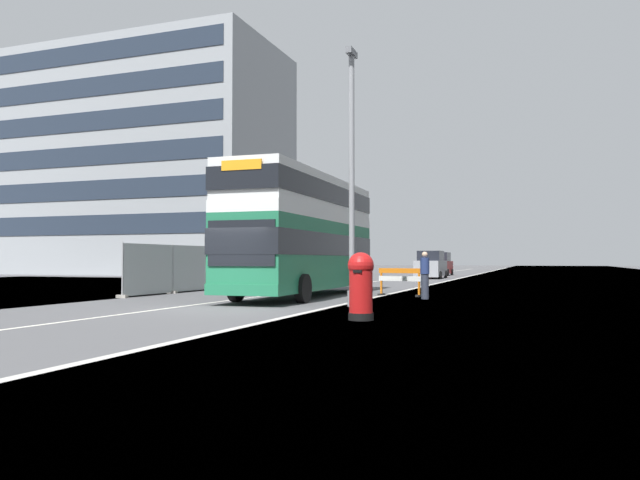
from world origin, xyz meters
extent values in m
cube|color=#4C4C4F|center=(0.00, 0.00, -0.05)|extent=(140.00, 280.00, 0.10)
cube|color=#B2AFA8|center=(3.03, 0.00, 0.00)|extent=(0.24, 196.00, 0.01)
cube|color=silver|center=(-1.47, 0.00, 0.00)|extent=(0.16, 168.00, 0.01)
cube|color=#1E6B47|center=(0.23, 6.64, 1.67)|extent=(2.80, 11.53, 2.65)
cube|color=silver|center=(0.23, 6.64, 3.20)|extent=(2.80, 11.53, 0.40)
cube|color=silver|center=(0.23, 6.64, 4.09)|extent=(2.77, 11.42, 1.39)
cube|color=black|center=(0.23, 6.64, 2.07)|extent=(2.82, 11.65, 0.85)
cube|color=black|center=(0.23, 6.64, 4.09)|extent=(2.81, 11.59, 0.76)
cube|color=black|center=(0.37, 0.89, 2.01)|extent=(2.32, 0.12, 1.46)
cube|color=orange|center=(0.37, 0.89, 4.48)|extent=(1.39, 0.09, 0.32)
cube|color=#1E6B47|center=(0.23, 6.64, 0.53)|extent=(2.82, 11.65, 0.36)
cylinder|color=black|center=(-0.95, 3.06, 0.50)|extent=(0.32, 1.01, 1.00)
cylinder|color=black|center=(1.58, 3.12, 0.50)|extent=(0.32, 1.01, 1.00)
cylinder|color=black|center=(-1.11, 9.77, 0.50)|extent=(0.32, 1.01, 1.00)
cylinder|color=black|center=(1.42, 9.83, 0.50)|extent=(0.32, 1.01, 1.00)
cylinder|color=gray|center=(3.58, 2.28, 4.00)|extent=(0.18, 0.18, 8.00)
cube|color=slate|center=(3.58, 2.28, 8.12)|extent=(0.20, 0.70, 0.20)
cylinder|color=gray|center=(3.58, 2.28, 0.25)|extent=(0.29, 0.29, 0.50)
cylinder|color=black|center=(5.06, -1.81, 0.09)|extent=(0.62, 0.62, 0.18)
cylinder|color=#B71414|center=(5.06, -1.81, 0.76)|extent=(0.58, 0.58, 1.16)
sphere|color=#B71414|center=(5.06, -1.81, 1.34)|extent=(0.65, 0.65, 0.65)
cube|color=black|center=(5.06, -2.10, 1.20)|extent=(0.22, 0.03, 0.07)
cube|color=orange|center=(3.78, 8.26, 1.03)|extent=(1.85, 0.52, 0.20)
cube|color=white|center=(3.78, 8.26, 0.71)|extent=(1.85, 0.52, 0.20)
cube|color=orange|center=(2.95, 8.46, 0.52)|extent=(0.08, 0.08, 1.03)
cube|color=black|center=(2.95, 8.46, 0.04)|extent=(0.24, 0.46, 0.08)
cube|color=orange|center=(4.60, 8.06, 0.52)|extent=(0.08, 0.08, 1.03)
cube|color=black|center=(4.60, 8.06, 0.04)|extent=(0.24, 0.46, 0.08)
cube|color=#A8AAAD|center=(-6.02, 5.01, 1.09)|extent=(0.04, 3.26, 2.08)
cube|color=#A8AAAD|center=(-6.02, 8.41, 1.09)|extent=(0.04, 3.26, 2.08)
cube|color=#A8AAAD|center=(-6.02, 11.81, 1.09)|extent=(0.04, 3.26, 2.08)
cube|color=#A8AAAD|center=(-6.02, 15.21, 1.09)|extent=(0.04, 3.26, 2.08)
cube|color=#A8AAAD|center=(-6.02, 18.61, 1.09)|extent=(0.04, 3.26, 2.08)
cylinder|color=#939699|center=(-6.02, 3.31, 1.09)|extent=(0.06, 0.06, 2.18)
cube|color=gray|center=(-6.02, 3.31, 0.06)|extent=(0.44, 0.20, 0.12)
cylinder|color=#939699|center=(-6.02, 6.71, 1.09)|extent=(0.06, 0.06, 2.18)
cube|color=gray|center=(-6.02, 6.71, 0.06)|extent=(0.44, 0.20, 0.12)
cylinder|color=#939699|center=(-6.02, 10.11, 1.09)|extent=(0.06, 0.06, 2.18)
cube|color=gray|center=(-6.02, 10.11, 0.06)|extent=(0.44, 0.20, 0.12)
cylinder|color=#939699|center=(-6.02, 13.51, 1.09)|extent=(0.06, 0.06, 2.18)
cube|color=gray|center=(-6.02, 13.51, 0.06)|extent=(0.44, 0.20, 0.12)
cylinder|color=#939699|center=(-6.02, 16.91, 1.09)|extent=(0.06, 0.06, 2.18)
cube|color=gray|center=(-6.02, 16.91, 0.06)|extent=(0.44, 0.20, 0.12)
cylinder|color=#939699|center=(-6.02, 20.31, 1.09)|extent=(0.06, 0.06, 2.18)
cube|color=gray|center=(-6.02, 20.31, 0.06)|extent=(0.44, 0.20, 0.12)
cube|color=navy|center=(-3.92, 22.30, 0.77)|extent=(1.72, 4.51, 1.17)
cube|color=black|center=(-3.92, 22.30, 1.75)|extent=(1.58, 2.48, 0.79)
cylinder|color=black|center=(-3.06, 23.69, 0.30)|extent=(0.20, 0.60, 0.60)
cylinder|color=black|center=(-4.78, 23.69, 0.30)|extent=(0.20, 0.60, 0.60)
cylinder|color=black|center=(-3.06, 20.90, 0.30)|extent=(0.20, 0.60, 0.60)
cylinder|color=black|center=(-4.78, 20.90, 0.30)|extent=(0.20, 0.60, 0.60)
cube|color=gray|center=(0.94, 31.88, 0.79)|extent=(1.89, 4.47, 1.22)
cube|color=black|center=(0.94, 31.88, 1.78)|extent=(1.74, 2.46, 0.77)
cylinder|color=black|center=(1.88, 33.26, 0.30)|extent=(0.20, 0.60, 0.60)
cylinder|color=black|center=(0.00, 33.26, 0.30)|extent=(0.20, 0.60, 0.60)
cylinder|color=black|center=(1.88, 30.49, 0.30)|extent=(0.20, 0.60, 0.60)
cylinder|color=black|center=(0.00, 30.49, 0.30)|extent=(0.20, 0.60, 0.60)
cube|color=maroon|center=(0.16, 41.53, 0.75)|extent=(1.74, 4.51, 1.15)
cube|color=black|center=(0.16, 41.53, 1.74)|extent=(1.61, 2.48, 0.83)
cylinder|color=black|center=(1.03, 42.93, 0.30)|extent=(0.20, 0.60, 0.60)
cylinder|color=black|center=(-0.71, 42.93, 0.30)|extent=(0.20, 0.60, 0.60)
cylinder|color=black|center=(1.03, 40.13, 0.30)|extent=(0.20, 0.60, 0.60)
cylinder|color=black|center=(-0.71, 40.13, 0.30)|extent=(0.20, 0.60, 0.60)
cylinder|color=#4C3D2D|center=(-10.16, 32.63, 1.65)|extent=(0.37, 0.37, 3.31)
cylinder|color=#4C3D2D|center=(-9.75, 32.58, 3.46)|extent=(0.95, 0.24, 1.01)
cylinder|color=#4C3D2D|center=(-9.88, 33.24, 2.91)|extent=(0.79, 1.42, 1.69)
cylinder|color=#4C3D2D|center=(-10.49, 33.07, 3.69)|extent=(0.88, 1.11, 1.59)
cylinder|color=#4C3D2D|center=(-10.63, 32.63, 3.47)|extent=(1.05, 0.16, 1.32)
cylinder|color=#4C3D2D|center=(-10.51, 32.30, 2.78)|extent=(0.88, 0.85, 1.00)
cylinder|color=#4C3D2D|center=(-9.70, 32.10, 3.54)|extent=(1.07, 1.19, 1.10)
cylinder|color=#4C3D2D|center=(-12.85, 42.34, 2.22)|extent=(0.32, 0.32, 4.44)
cylinder|color=#4C3D2D|center=(-12.19, 42.52, 4.83)|extent=(1.44, 0.50, 1.55)
cylinder|color=#4C3D2D|center=(-12.73, 42.99, 4.94)|extent=(0.36, 1.42, 1.93)
cylinder|color=#4C3D2D|center=(-13.42, 42.55, 4.91)|extent=(1.30, 0.58, 2.00)
cylinder|color=#4C3D2D|center=(-13.24, 41.97, 4.63)|extent=(0.95, 0.91, 1.75)
cylinder|color=#4C3D2D|center=(-12.55, 41.77, 3.79)|extent=(0.77, 1.31, 2.03)
cylinder|color=#2D3342|center=(5.09, 6.66, 0.47)|extent=(0.29, 0.29, 0.95)
cylinder|color=navy|center=(5.09, 6.66, 1.25)|extent=(0.34, 0.34, 0.62)
sphere|color=tan|center=(5.09, 6.66, 1.67)|extent=(0.22, 0.22, 0.22)
cube|color=gray|center=(-29.92, 37.40, 11.41)|extent=(28.44, 14.59, 22.82)
cube|color=#232D3D|center=(-29.92, 30.07, 4.73)|extent=(26.73, 0.08, 1.83)
cube|color=#232D3D|center=(-29.92, 30.07, 7.99)|extent=(26.73, 0.08, 1.83)
cube|color=#232D3D|center=(-29.92, 30.07, 11.25)|extent=(26.73, 0.08, 1.83)
cube|color=#232D3D|center=(-29.92, 30.07, 14.51)|extent=(26.73, 0.08, 1.83)
cube|color=#232D3D|center=(-29.92, 30.07, 17.77)|extent=(26.73, 0.08, 1.83)
cube|color=#232D3D|center=(-29.92, 30.07, 21.03)|extent=(26.73, 0.08, 1.83)
camera|label=1|loc=(9.31, -16.35, 1.49)|focal=34.47mm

